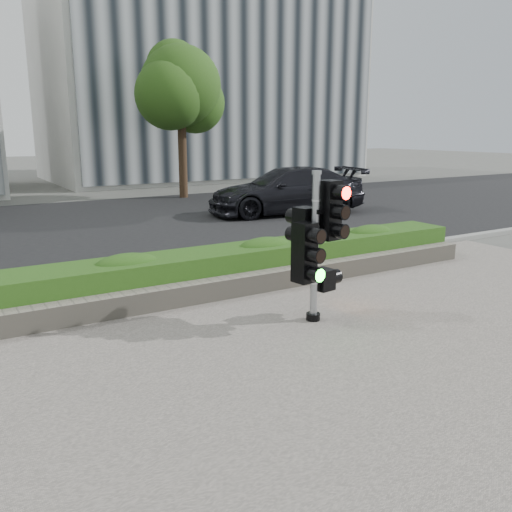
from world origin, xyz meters
The scene contains 10 objects.
ground centered at (0.00, 0.00, 0.00)m, with size 120.00×120.00×0.00m, color #51514C.
sidewalk centered at (0.00, -2.50, 0.01)m, with size 16.00×11.00×0.03m, color #9E9389.
road centered at (0.00, 10.00, 0.01)m, with size 60.00×13.00×0.02m, color black.
curb centered at (0.00, 3.15, 0.06)m, with size 60.00×0.25×0.12m, color gray.
stone_wall centered at (0.00, 1.90, 0.20)m, with size 12.00×0.32×0.34m, color gray.
hedge centered at (0.00, 2.55, 0.37)m, with size 12.00×1.00×0.68m, color #4F882A.
building_right centered at (11.00, 25.00, 6.00)m, with size 18.00×10.00×12.00m, color #B7B7B2.
tree_right centered at (5.48, 15.55, 4.48)m, with size 4.10×3.58×6.53m.
traffic_signal centered at (0.91, 0.22, 1.27)m, with size 0.80×0.63×2.24m.
car_dark centered at (6.65, 9.37, 0.81)m, with size 2.21×5.44×1.58m, color black.
Camera 1 is at (-3.87, -6.01, 2.83)m, focal length 38.00 mm.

